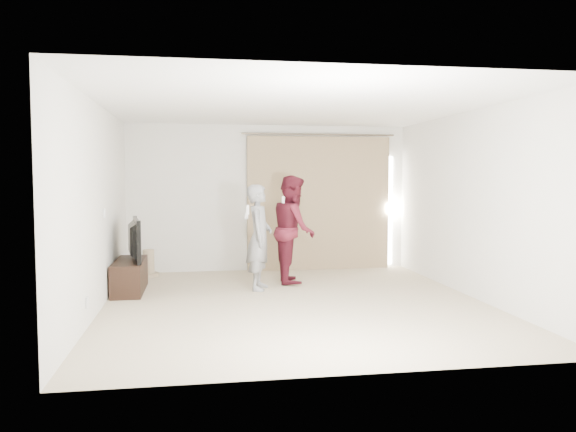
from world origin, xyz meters
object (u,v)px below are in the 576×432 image
object	(u,v)px
tv_console	(130,276)
tv	(129,239)
person_woman	(293,229)
person_man	(259,237)

from	to	relation	value
tv_console	tv	size ratio (longest dim) A/B	1.12
tv	person_woman	xyz separation A→B (m)	(2.49, 0.35, 0.08)
tv_console	tv	world-z (taller)	tv
tv_console	person_man	bearing A→B (deg)	-4.04
tv	person_woman	distance (m)	2.52
person_man	tv	bearing A→B (deg)	175.96
person_man	person_woman	distance (m)	0.78
tv	person_woman	size ratio (longest dim) A/B	0.63
tv	tv_console	bearing A→B (deg)	-0.00
tv_console	person_woman	world-z (taller)	person_woman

